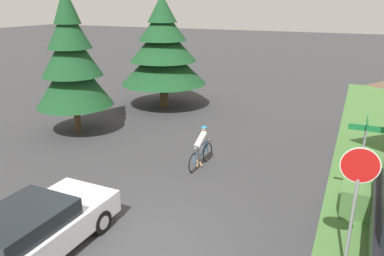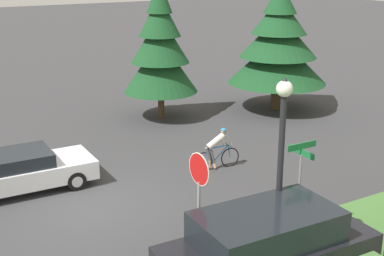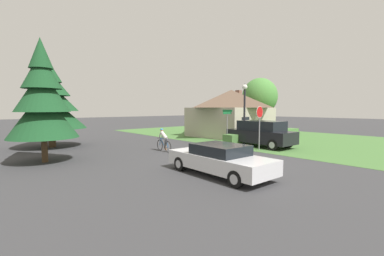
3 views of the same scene
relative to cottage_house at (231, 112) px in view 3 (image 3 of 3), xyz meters
name	(u,v)px [view 3 (image 3 of 3)]	position (x,y,z in m)	size (l,w,h in m)	color
ground_plane	(227,162)	(-9.83, -8.18, -2.36)	(140.00, 140.00, 0.00)	#38383A
grass_verge_right	(279,138)	(1.85, -4.18, -2.36)	(16.00, 36.00, 0.01)	#477538
cottage_house	(231,112)	(0.00, 0.00, 0.00)	(8.19, 7.00, 4.65)	#B2A893
hedge_row	(266,136)	(-0.82, -4.53, -1.95)	(9.77, 0.90, 0.82)	#4C7A3D
sedan_left_lane	(220,159)	(-12.00, -9.66, -1.73)	(1.95, 4.68, 1.26)	silver
cyclist	(164,140)	(-10.40, -3.36, -1.66)	(0.44, 1.75, 1.46)	black
parked_suv_right	(261,133)	(-4.00, -6.19, -1.43)	(2.16, 4.82, 1.84)	black
stop_sign	(260,119)	(-5.44, -7.06, -0.32)	(0.76, 0.07, 2.86)	gray
street_lamp	(245,105)	(-4.76, -5.31, 0.62)	(0.37, 0.37, 4.50)	black
street_name_sign	(227,121)	(-5.31, -4.19, -0.54)	(0.90, 0.90, 2.63)	gray
conifer_tall_near	(42,100)	(-16.87, -2.16, 0.80)	(3.28, 3.28, 6.21)	#4C3823
conifer_tall_far	(51,103)	(-15.36, 3.22, 0.75)	(4.59, 4.59, 5.95)	#4C3823
deciduous_tree_right	(260,96)	(6.23, 0.94, 1.77)	(4.07, 4.07, 6.28)	#4C3823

